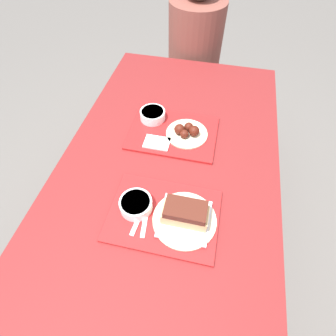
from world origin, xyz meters
name	(u,v)px	position (x,y,z in m)	size (l,w,h in m)	color
ground_plane	(167,238)	(0.00, 0.00, 0.00)	(12.00, 12.00, 0.00)	#605B56
picnic_table	(167,180)	(0.00, 0.00, 0.67)	(0.95, 1.75, 0.76)	maroon
picnic_bench_far	(197,89)	(0.00, 1.10, 0.40)	(0.90, 0.28, 0.47)	maroon
tray_near	(164,215)	(0.04, -0.22, 0.76)	(0.41, 0.30, 0.01)	red
tray_far	(173,133)	(-0.02, 0.21, 0.76)	(0.41, 0.30, 0.01)	red
bowl_coleslaw_near	(136,204)	(-0.07, -0.22, 0.79)	(0.12, 0.12, 0.05)	white
brisket_sandwich_plate	(185,216)	(0.12, -0.23, 0.80)	(0.24, 0.24, 0.10)	beige
plastic_fork_near	(140,215)	(-0.05, -0.24, 0.77)	(0.03, 0.17, 0.00)	white
plastic_knife_near	(146,216)	(-0.02, -0.24, 0.77)	(0.04, 0.17, 0.00)	white
bowl_coleslaw_far	(153,114)	(-0.14, 0.29, 0.79)	(0.12, 0.12, 0.05)	white
wings_plate_far	(187,132)	(0.05, 0.21, 0.79)	(0.20, 0.20, 0.06)	beige
napkin_far	(157,143)	(-0.07, 0.13, 0.77)	(0.12, 0.08, 0.01)	white
person_seated_across	(195,40)	(-0.05, 1.10, 0.78)	(0.36, 0.36, 0.75)	brown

